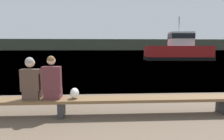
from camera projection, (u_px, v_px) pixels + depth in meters
The scene contains 7 objects.
water_surface at pixel (98, 50), 126.09m from camera, with size 240.00×240.00×0.00m, color #5684A3.
far_shoreline at pixel (98, 45), 135.03m from camera, with size 600.00×12.00×7.19m, color #424738.
bench_main at pixel (61, 102), 4.79m from camera, with size 8.67×0.52×0.43m.
person_left at pixel (31, 81), 4.71m from camera, with size 0.42×0.43×1.00m.
person_right at pixel (52, 81), 4.74m from camera, with size 0.42×0.42×1.03m.
shopping_bag at pixel (75, 93), 4.79m from camera, with size 0.21×0.24×0.26m.
tugboat_red at pixel (178, 51), 26.73m from camera, with size 8.85×4.46×5.74m.
Camera 1 is at (1.02, -1.33, 1.65)m, focal length 32.00 mm.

